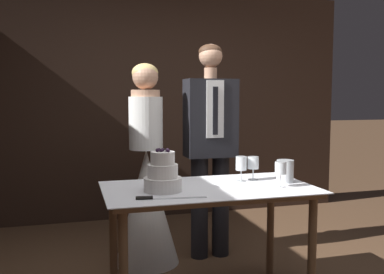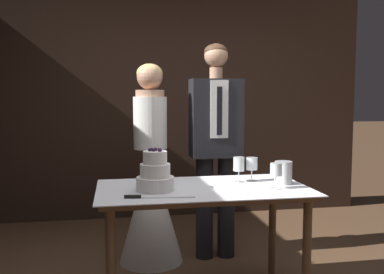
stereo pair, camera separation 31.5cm
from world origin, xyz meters
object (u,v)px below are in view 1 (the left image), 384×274
object	(u,v)px
tiered_cake	(163,175)
wine_glass_far	(253,164)
bride	(146,191)
cake_table	(209,201)
wine_glass_near	(241,165)
hurricane_candle	(285,172)
groom	(210,140)
wine_glass_middle	(281,169)
cake_knife	(158,198)

from	to	relation	value
tiered_cake	wine_glass_far	bearing A→B (deg)	14.83
tiered_cake	bride	distance (m)	0.90
cake_table	wine_glass_far	world-z (taller)	wine_glass_far
wine_glass_near	hurricane_candle	xyz separation A→B (m)	(0.28, -0.12, -0.04)
tiered_cake	groom	size ratio (longest dim) A/B	0.15
wine_glass_middle	groom	xyz separation A→B (m)	(-0.18, 0.95, 0.11)
cake_knife	wine_glass_near	bearing A→B (deg)	35.91
cake_table	hurricane_candle	xyz separation A→B (m)	(0.57, 0.01, 0.17)
tiered_cake	cake_knife	xyz separation A→B (m)	(-0.07, -0.20, -0.10)
cake_table	tiered_cake	xyz separation A→B (m)	(-0.32, -0.04, 0.20)
cake_table	groom	bearing A→B (deg)	71.00
bride	groom	world-z (taller)	groom
hurricane_candle	wine_glass_far	bearing A→B (deg)	142.24
wine_glass_near	hurricane_candle	distance (m)	0.31
cake_table	cake_knife	world-z (taller)	cake_knife
bride	hurricane_candle	bearing A→B (deg)	-43.61
cake_table	cake_knife	size ratio (longest dim) A/B	3.31
cake_table	wine_glass_far	xyz separation A→B (m)	(0.39, 0.15, 0.21)
wine_glass_near	bride	distance (m)	0.94
cake_knife	wine_glass_near	distance (m)	0.78
groom	wine_glass_near	bearing A→B (deg)	-89.69
cake_knife	wine_glass_middle	bearing A→B (deg)	14.88
wine_glass_near	wine_glass_far	distance (m)	0.10
groom	cake_table	bearing A→B (deg)	-109.00
cake_table	tiered_cake	bearing A→B (deg)	-172.99
tiered_cake	groom	distance (m)	1.05
wine_glass_near	wine_glass_middle	bearing A→B (deg)	-55.53
tiered_cake	cake_knife	size ratio (longest dim) A/B	0.65
bride	groom	bearing A→B (deg)	-0.07
wine_glass_far	cake_table	bearing A→B (deg)	-159.07
cake_table	hurricane_candle	distance (m)	0.59
bride	tiered_cake	bearing A→B (deg)	-92.71
cake_table	wine_glass_near	size ratio (longest dim) A/B	7.84
wine_glass_near	wine_glass_far	size ratio (longest dim) A/B	1.05
cake_knife	wine_glass_near	world-z (taller)	wine_glass_near
groom	bride	bearing A→B (deg)	179.93
cake_knife	wine_glass_far	world-z (taller)	wine_glass_far
hurricane_candle	cake_table	bearing A→B (deg)	-179.28
cake_knife	bride	xyz separation A→B (m)	(0.12, 1.06, -0.19)
tiered_cake	wine_glass_near	distance (m)	0.63
cake_table	wine_glass_middle	size ratio (longest dim) A/B	8.24
cake_table	wine_glass_near	bearing A→B (deg)	24.13
wine_glass_middle	wine_glass_far	world-z (taller)	same
tiered_cake	wine_glass_far	distance (m)	0.73
tiered_cake	hurricane_candle	xyz separation A→B (m)	(0.89, 0.05, -0.03)
cake_knife	wine_glass_middle	distance (m)	0.87
cake_knife	wine_glass_middle	size ratio (longest dim) A/B	2.49
tiered_cake	wine_glass_near	bearing A→B (deg)	15.41
groom	wine_glass_far	bearing A→B (deg)	-80.98
hurricane_candle	bride	bearing A→B (deg)	136.39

